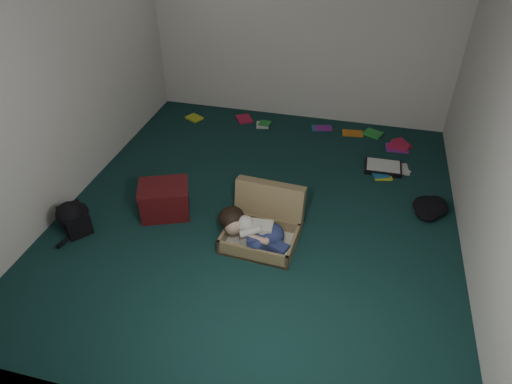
% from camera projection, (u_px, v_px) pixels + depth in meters
% --- Properties ---
extents(floor, '(4.50, 4.50, 0.00)m').
position_uv_depth(floor, '(259.00, 211.00, 4.80)').
color(floor, '#11312E').
rests_on(floor, ground).
extents(wall_back, '(4.50, 0.00, 4.50)m').
position_uv_depth(wall_back, '(302.00, 23.00, 5.78)').
color(wall_back, silver).
rests_on(wall_back, ground).
extents(wall_front, '(4.50, 0.00, 4.50)m').
position_uv_depth(wall_front, '(153.00, 281.00, 2.27)').
color(wall_front, silver).
rests_on(wall_front, ground).
extents(wall_left, '(0.00, 4.50, 4.50)m').
position_uv_depth(wall_left, '(60.00, 75.00, 4.42)').
color(wall_left, silver).
rests_on(wall_left, ground).
extents(wall_right, '(0.00, 4.50, 4.50)m').
position_uv_depth(wall_right, '(503.00, 122.00, 3.64)').
color(wall_right, silver).
rests_on(wall_right, ground).
extents(suitcase, '(0.73, 0.71, 0.50)m').
position_uv_depth(suitcase, '(264.00, 224.00, 4.39)').
color(suitcase, olive).
rests_on(suitcase, floor).
extents(person, '(0.74, 0.39, 0.31)m').
position_uv_depth(person, '(254.00, 231.00, 4.25)').
color(person, beige).
rests_on(person, suitcase).
extents(maroon_bin, '(0.61, 0.55, 0.34)m').
position_uv_depth(maroon_bin, '(165.00, 200.00, 4.67)').
color(maroon_bin, '#4F1012').
rests_on(maroon_bin, floor).
extents(backpack, '(0.53, 0.52, 0.25)m').
position_uv_depth(backpack, '(75.00, 219.00, 4.49)').
color(backpack, black).
rests_on(backpack, floor).
extents(clothing_pile, '(0.45, 0.38, 0.14)m').
position_uv_depth(clothing_pile, '(427.00, 206.00, 4.75)').
color(clothing_pile, black).
rests_on(clothing_pile, floor).
extents(paper_tray, '(0.43, 0.33, 0.06)m').
position_uv_depth(paper_tray, '(383.00, 167.00, 5.42)').
color(paper_tray, black).
rests_on(paper_tray, floor).
extents(book_scatter, '(3.10, 1.24, 0.02)m').
position_uv_depth(book_scatter, '(330.00, 138.00, 6.01)').
color(book_scatter, '#C9D325').
rests_on(book_scatter, floor).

